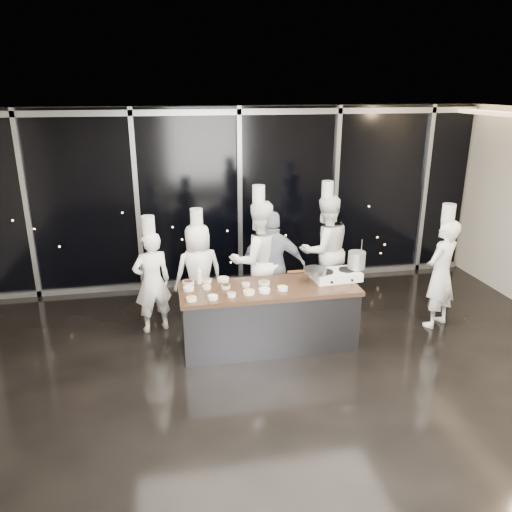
{
  "coord_description": "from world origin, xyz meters",
  "views": [
    {
      "loc": [
        -1.37,
        -5.3,
        3.53
      ],
      "look_at": [
        -0.12,
        1.2,
        1.26
      ],
      "focal_mm": 35.0,
      "sensor_mm": 36.0,
      "label": 1
    }
  ],
  "objects_px": {
    "chef_far_left": "(152,281)",
    "chef_left": "(199,272)",
    "chef_center": "(258,260)",
    "stove": "(336,275)",
    "chef_right": "(325,250)",
    "frying_pan": "(315,270)",
    "demo_counter": "(269,316)",
    "stock_pot": "(357,260)",
    "chef_side": "(441,273)",
    "guest": "(273,267)"
  },
  "relations": [
    {
      "from": "chef_far_left",
      "to": "chef_left",
      "type": "distance_m",
      "value": 0.75
    },
    {
      "from": "chef_far_left",
      "to": "chef_center",
      "type": "xyz_separation_m",
      "value": [
        1.63,
        0.16,
        0.16
      ]
    },
    {
      "from": "stove",
      "to": "chef_left",
      "type": "bearing_deg",
      "value": 148.83
    },
    {
      "from": "chef_far_left",
      "to": "chef_right",
      "type": "bearing_deg",
      "value": 172.32
    },
    {
      "from": "frying_pan",
      "to": "demo_counter",
      "type": "bearing_deg",
      "value": -178.16
    },
    {
      "from": "chef_left",
      "to": "chef_center",
      "type": "height_order",
      "value": "chef_center"
    },
    {
      "from": "demo_counter",
      "to": "stove",
      "type": "bearing_deg",
      "value": 5.84
    },
    {
      "from": "chef_center",
      "to": "stock_pot",
      "type": "bearing_deg",
      "value": 138.31
    },
    {
      "from": "frying_pan",
      "to": "chef_center",
      "type": "relative_size",
      "value": 0.27
    },
    {
      "from": "chef_left",
      "to": "chef_far_left",
      "type": "bearing_deg",
      "value": 5.47
    },
    {
      "from": "chef_far_left",
      "to": "chef_left",
      "type": "height_order",
      "value": "chef_left"
    },
    {
      "from": "chef_side",
      "to": "stock_pot",
      "type": "bearing_deg",
      "value": -28.53
    },
    {
      "from": "stock_pot",
      "to": "chef_left",
      "type": "relative_size",
      "value": 0.14
    },
    {
      "from": "chef_left",
      "to": "chef_side",
      "type": "height_order",
      "value": "chef_side"
    },
    {
      "from": "chef_far_left",
      "to": "chef_center",
      "type": "height_order",
      "value": "chef_center"
    },
    {
      "from": "stove",
      "to": "frying_pan",
      "type": "bearing_deg",
      "value": -178.95
    },
    {
      "from": "chef_far_left",
      "to": "stove",
      "type": "bearing_deg",
      "value": 146.92
    },
    {
      "from": "chef_far_left",
      "to": "chef_side",
      "type": "bearing_deg",
      "value": 153.32
    },
    {
      "from": "chef_left",
      "to": "guest",
      "type": "relative_size",
      "value": 1.02
    },
    {
      "from": "frying_pan",
      "to": "stock_pot",
      "type": "height_order",
      "value": "stock_pot"
    },
    {
      "from": "chef_left",
      "to": "chef_center",
      "type": "distance_m",
      "value": 0.95
    },
    {
      "from": "demo_counter",
      "to": "chef_side",
      "type": "relative_size",
      "value": 1.28
    },
    {
      "from": "chef_left",
      "to": "chef_center",
      "type": "relative_size",
      "value": 0.84
    },
    {
      "from": "demo_counter",
      "to": "stove",
      "type": "distance_m",
      "value": 1.13
    },
    {
      "from": "stock_pot",
      "to": "chef_right",
      "type": "bearing_deg",
      "value": 93.5
    },
    {
      "from": "frying_pan",
      "to": "chef_right",
      "type": "relative_size",
      "value": 0.28
    },
    {
      "from": "chef_left",
      "to": "demo_counter",
      "type": "bearing_deg",
      "value": 115.39
    },
    {
      "from": "chef_left",
      "to": "chef_side",
      "type": "xyz_separation_m",
      "value": [
        3.56,
        -0.91,
        0.07
      ]
    },
    {
      "from": "guest",
      "to": "chef_right",
      "type": "bearing_deg",
      "value": -143.2
    },
    {
      "from": "chef_far_left",
      "to": "chef_right",
      "type": "relative_size",
      "value": 0.85
    },
    {
      "from": "frying_pan",
      "to": "chef_left",
      "type": "distance_m",
      "value": 1.86
    },
    {
      "from": "frying_pan",
      "to": "chef_far_left",
      "type": "bearing_deg",
      "value": 157.83
    },
    {
      "from": "stock_pot",
      "to": "guest",
      "type": "relative_size",
      "value": 0.14
    },
    {
      "from": "chef_left",
      "to": "chef_center",
      "type": "bearing_deg",
      "value": 159.83
    },
    {
      "from": "demo_counter",
      "to": "guest",
      "type": "height_order",
      "value": "guest"
    },
    {
      "from": "demo_counter",
      "to": "stock_pot",
      "type": "xyz_separation_m",
      "value": [
        1.31,
        0.12,
        0.71
      ]
    },
    {
      "from": "demo_counter",
      "to": "chef_side",
      "type": "height_order",
      "value": "chef_side"
    },
    {
      "from": "chef_left",
      "to": "guest",
      "type": "height_order",
      "value": "chef_left"
    },
    {
      "from": "chef_center",
      "to": "guest",
      "type": "height_order",
      "value": "chef_center"
    },
    {
      "from": "stove",
      "to": "guest",
      "type": "bearing_deg",
      "value": 131.05
    },
    {
      "from": "chef_far_left",
      "to": "frying_pan",
      "type": "bearing_deg",
      "value": 144.14
    },
    {
      "from": "chef_right",
      "to": "chef_side",
      "type": "relative_size",
      "value": 1.09
    },
    {
      "from": "chef_center",
      "to": "chef_side",
      "type": "relative_size",
      "value": 1.11
    },
    {
      "from": "chef_far_left",
      "to": "guest",
      "type": "relative_size",
      "value": 1.02
    },
    {
      "from": "stove",
      "to": "demo_counter",
      "type": "bearing_deg",
      "value": -178.42
    },
    {
      "from": "stove",
      "to": "frying_pan",
      "type": "distance_m",
      "value": 0.35
    },
    {
      "from": "demo_counter",
      "to": "guest",
      "type": "distance_m",
      "value": 0.98
    },
    {
      "from": "chef_right",
      "to": "stock_pot",
      "type": "bearing_deg",
      "value": 82.26
    },
    {
      "from": "frying_pan",
      "to": "chef_far_left",
      "type": "relative_size",
      "value": 0.32
    },
    {
      "from": "chef_left",
      "to": "chef_right",
      "type": "height_order",
      "value": "chef_right"
    }
  ]
}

